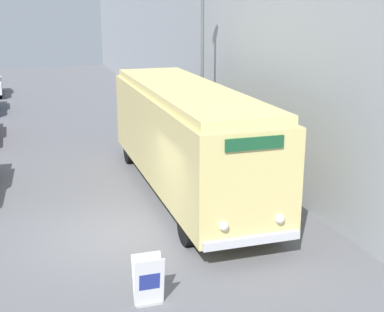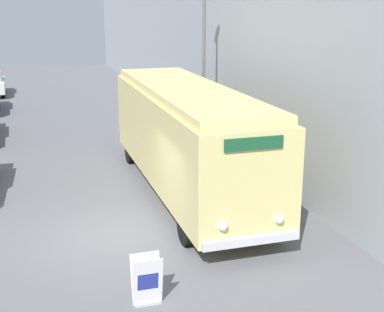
# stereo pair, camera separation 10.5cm
# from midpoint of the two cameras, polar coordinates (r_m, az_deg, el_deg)

# --- Properties ---
(ground_plane) EXTENTS (80.00, 80.00, 0.00)m
(ground_plane) POSITION_cam_midpoint_polar(r_m,az_deg,el_deg) (13.93, -8.64, -8.52)
(ground_plane) COLOR slate
(building_wall_right) EXTENTS (0.30, 60.00, 8.40)m
(building_wall_right) POSITION_cam_midpoint_polar(r_m,az_deg,el_deg) (23.87, 1.15, 12.30)
(building_wall_right) COLOR #9EA3A8
(building_wall_right) RESTS_ON ground_plane
(vintage_bus) EXTENTS (2.48, 10.31, 3.33)m
(vintage_bus) POSITION_cam_midpoint_polar(r_m,az_deg,el_deg) (16.40, -0.85, 2.35)
(vintage_bus) COLOR black
(vintage_bus) RESTS_ON ground_plane
(sign_board) EXTENTS (0.59, 0.39, 1.03)m
(sign_board) POSITION_cam_midpoint_polar(r_m,az_deg,el_deg) (10.77, -4.95, -13.16)
(sign_board) COLOR gray
(sign_board) RESTS_ON ground_plane
(streetlamp) EXTENTS (0.36, 0.36, 6.80)m
(streetlamp) POSITION_cam_midpoint_polar(r_m,az_deg,el_deg) (20.13, 0.97, 12.10)
(streetlamp) COLOR #595E60
(streetlamp) RESTS_ON ground_plane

